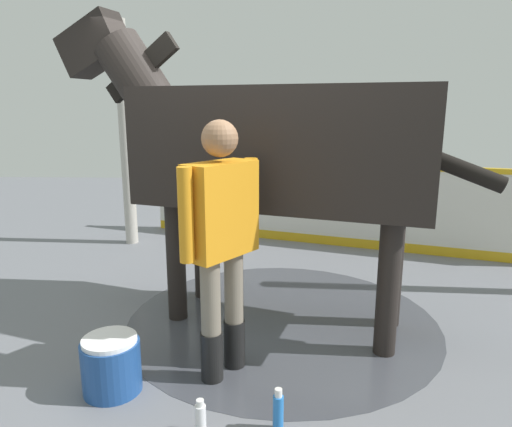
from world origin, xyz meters
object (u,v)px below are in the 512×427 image
at_px(handler, 221,233).
at_px(bottle_shampoo, 200,417).
at_px(horse, 269,145).
at_px(bottle_spray, 278,411).
at_px(wash_bucket, 111,364).

bearing_deg(handler, bottle_shampoo, -58.89).
xyz_separation_m(horse, handler, (-0.30, -0.84, -0.49)).
height_order(bottle_shampoo, bottle_spray, bottle_spray).
distance_m(horse, wash_bucket, 1.96).
distance_m(bottle_shampoo, bottle_spray, 0.44).
bearing_deg(bottle_spray, horse, 92.75).
height_order(wash_bucket, bottle_spray, wash_bucket).
xyz_separation_m(wash_bucket, bottle_shampoo, (0.63, -0.38, -0.09)).
distance_m(horse, handler, 1.02).
distance_m(horse, bottle_shampoo, 2.04).
relative_size(handler, bottle_shampoo, 8.37).
height_order(horse, bottle_shampoo, horse).
relative_size(horse, wash_bucket, 9.46).
bearing_deg(horse, handler, 88.26).
bearing_deg(bottle_spray, wash_bucket, 162.19).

